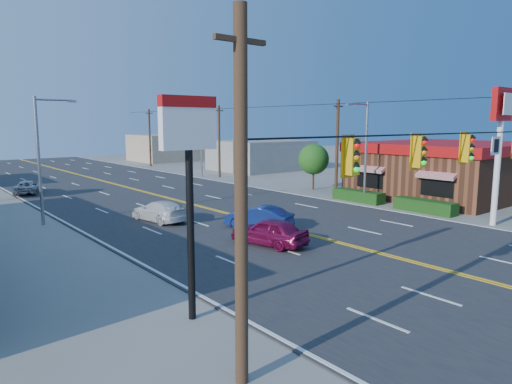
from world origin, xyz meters
TOP-DOWN VIEW (x-y plane):
  - ground at (0.00, 0.00)m, footprint 160.00×160.00m
  - road at (0.00, 20.00)m, footprint 20.00×120.00m
  - signal_span at (-0.12, 0.00)m, footprint 24.32×0.34m
  - kfc at (19.90, 12.00)m, footprint 16.30×12.40m
  - kfc_pylon at (11.00, 4.00)m, footprint 2.20×0.36m
  - pizza_hut_sign at (-11.00, 4.00)m, footprint 1.90×0.30m
  - streetlight_se at (10.79, 14.00)m, footprint 2.55×0.25m
  - streetlight_ne at (10.79, 38.00)m, footprint 2.55×0.25m
  - streetlight_sw at (-10.79, 22.00)m, footprint 2.55×0.25m
  - utility_pole_near at (12.20, 18.00)m, footprint 0.28×0.28m
  - utility_pole_mid at (12.20, 36.00)m, footprint 0.28×0.28m
  - utility_pole_far at (12.20, 54.00)m, footprint 0.28×0.28m
  - tree_kfc_rear at (13.50, 22.00)m, footprint 2.94×2.94m
  - bld_east_mid at (22.00, 40.00)m, footprint 12.00×10.00m
  - bld_east_far at (19.00, 62.00)m, footprint 10.00×10.00m
  - car_magenta at (-3.21, 9.16)m, footprint 2.69×4.50m
  - car_blue at (-1.23, 12.43)m, footprint 3.03×4.38m
  - car_white at (-4.86, 18.17)m, footprint 2.37×4.73m
  - car_silver at (-8.60, 36.36)m, footprint 3.40×4.61m

SIDE VIEW (x-z plane):
  - ground at x=0.00m, z-range 0.00..0.00m
  - road at x=0.00m, z-range 0.00..0.06m
  - car_silver at x=-8.60m, z-range 0.00..1.16m
  - car_white at x=-4.86m, z-range 0.00..1.32m
  - car_blue at x=-1.23m, z-range 0.00..1.37m
  - car_magenta at x=-3.21m, z-range 0.00..1.43m
  - bld_east_mid at x=22.00m, z-range 0.00..4.00m
  - bld_east_far at x=19.00m, z-range 0.00..4.40m
  - kfc at x=19.90m, z-range 0.03..4.73m
  - tree_kfc_rear at x=13.50m, z-range 0.73..5.14m
  - utility_pole_near at x=12.20m, z-range 0.00..8.40m
  - utility_pole_mid at x=12.20m, z-range 0.00..8.40m
  - utility_pole_far at x=12.20m, z-range 0.00..8.40m
  - streetlight_se at x=10.79m, z-range 0.51..8.51m
  - streetlight_ne at x=10.79m, z-range 0.51..8.51m
  - streetlight_sw at x=-10.79m, z-range 0.51..8.51m
  - signal_span at x=-0.12m, z-range 0.39..9.39m
  - pizza_hut_sign at x=-11.00m, z-range 1.76..8.61m
  - kfc_pylon at x=11.00m, z-range 1.79..10.29m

